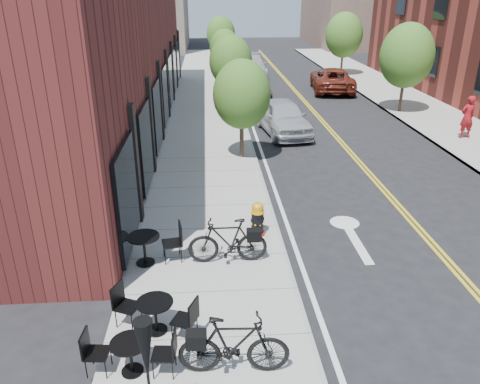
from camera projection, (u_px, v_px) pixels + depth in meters
name	position (u px, v px, depth m)	size (l,w,h in m)	color
ground	(298.00, 292.00, 10.52)	(120.00, 120.00, 0.00)	black
sidewalk_near	(207.00, 151.00, 19.51)	(4.00, 70.00, 0.12)	#9E9B93
building_near	(106.00, 54.00, 21.51)	(5.00, 28.00, 7.00)	#461816
bg_building_left	(150.00, 1.00, 51.91)	(8.00, 14.00, 10.00)	#726656
tree_near_a	(242.00, 94.00, 17.67)	(2.20, 2.20, 3.81)	#382B1E
tree_near_b	(231.00, 61.00, 24.95)	(2.30, 2.30, 3.98)	#382B1E
tree_near_c	(225.00, 48.00, 32.34)	(2.10, 2.10, 3.67)	#382B1E
tree_near_d	(221.00, 34.00, 39.55)	(2.40, 2.40, 4.11)	#382B1E
tree_far_b	(407.00, 56.00, 24.49)	(2.80, 2.80, 4.62)	#382B1E
tree_far_c	(344.00, 35.00, 35.46)	(2.80, 2.80, 4.62)	#382B1E
fire_hydrant	(257.00, 219.00, 12.59)	(0.53, 0.53, 0.97)	maroon
bicycle_left	(228.00, 241.00, 11.26)	(0.54, 1.92, 1.15)	black
bicycle_right	(234.00, 345.00, 7.96)	(0.54, 1.92, 1.16)	black
bistro_set_a	(155.00, 312.00, 8.98)	(1.68, 1.04, 0.89)	black
bistro_set_b	(130.00, 353.00, 8.02)	(1.57, 0.73, 0.84)	black
bistro_set_c	(144.00, 246.00, 11.23)	(1.84, 0.90, 0.97)	black
patio_umbrella	(146.00, 359.00, 6.25)	(0.36, 0.36, 2.23)	black
parked_car_a	(283.00, 117.00, 21.80)	(1.86, 4.63, 1.58)	#A9ACB2
parked_car_b	(254.00, 88.00, 28.57)	(1.44, 4.14, 1.37)	black
parked_car_c	(252.00, 66.00, 36.18)	(2.21, 5.44, 1.58)	#B0B0B5
parked_car_far	(332.00, 79.00, 30.95)	(2.54, 5.51, 1.53)	maroon
pedestrian	(467.00, 117.00, 20.68)	(0.69, 0.45, 1.90)	maroon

